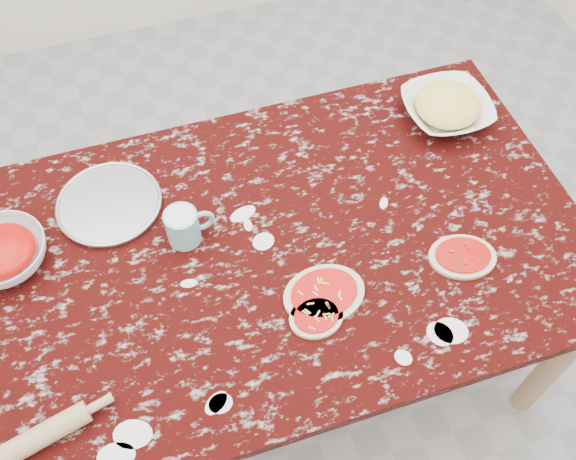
# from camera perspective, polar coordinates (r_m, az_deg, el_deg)

# --- Properties ---
(ground) EXTENTS (4.00, 4.00, 0.00)m
(ground) POSITION_cam_1_polar(r_m,az_deg,el_deg) (2.34, 0.00, -11.11)
(ground) COLOR gray
(worktable) EXTENTS (1.60, 1.00, 0.75)m
(worktable) POSITION_cam_1_polar(r_m,az_deg,el_deg) (1.75, 0.00, -2.46)
(worktable) COLOR black
(worktable) RESTS_ON ground
(pizza_tray) EXTENTS (0.37, 0.37, 0.01)m
(pizza_tray) POSITION_cam_1_polar(r_m,az_deg,el_deg) (1.81, -15.88, 2.25)
(pizza_tray) COLOR #B2B2B7
(pizza_tray) RESTS_ON worktable
(sauce_bowl) EXTENTS (0.26, 0.26, 0.07)m
(sauce_bowl) POSITION_cam_1_polar(r_m,az_deg,el_deg) (1.77, -24.37, -1.98)
(sauce_bowl) COLOR white
(sauce_bowl) RESTS_ON worktable
(cheese_bowl) EXTENTS (0.27, 0.27, 0.06)m
(cheese_bowl) POSITION_cam_1_polar(r_m,az_deg,el_deg) (2.00, 14.14, 10.57)
(cheese_bowl) COLOR white
(cheese_bowl) RESTS_ON worktable
(flour_mug) EXTENTS (0.13, 0.09, 0.10)m
(flour_mug) POSITION_cam_1_polar(r_m,az_deg,el_deg) (1.66, -9.40, 0.37)
(flour_mug) COLOR #72B8C0
(flour_mug) RESTS_ON worktable
(pizza_left) EXTENTS (0.22, 0.17, 0.02)m
(pizza_left) POSITION_cam_1_polar(r_m,az_deg,el_deg) (1.59, 3.29, -5.80)
(pizza_left) COLOR beige
(pizza_left) RESTS_ON worktable
(pizza_mid) EXTENTS (0.14, 0.12, 0.02)m
(pizza_mid) POSITION_cam_1_polar(r_m,az_deg,el_deg) (1.56, 2.57, -7.88)
(pizza_mid) COLOR beige
(pizza_mid) RESTS_ON worktable
(pizza_right) EXTENTS (0.21, 0.17, 0.02)m
(pizza_right) POSITION_cam_1_polar(r_m,az_deg,el_deg) (1.71, 15.53, -2.33)
(pizza_right) COLOR beige
(pizza_right) RESTS_ON worktable
(rolling_pin) EXTENTS (0.26, 0.11, 0.05)m
(rolling_pin) POSITION_cam_1_polar(r_m,az_deg,el_deg) (1.53, -22.18, -17.30)
(rolling_pin) COLOR tan
(rolling_pin) RESTS_ON worktable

